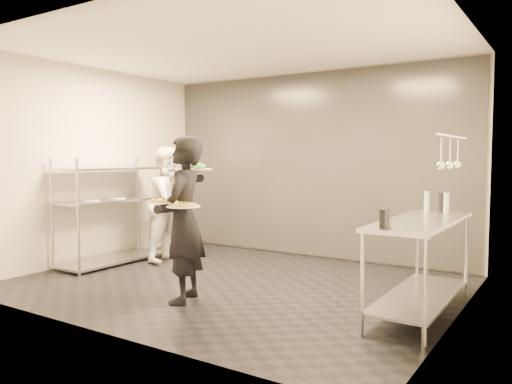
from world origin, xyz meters
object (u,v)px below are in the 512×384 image
Objects in this scene: chef at (170,204)px; bottle_clear at (446,202)px; prep_counter at (421,250)px; salad_plate at (200,167)px; pass_rack at (111,209)px; pizza_plate_near at (164,201)px; pos_monitor at (385,218)px; pizza_plate_far at (183,205)px; bottle_dark at (441,202)px; bottle_green at (427,201)px; waiter at (183,219)px.

chef is 3.79m from bottle_clear.
salad_plate reaches higher than prep_counter.
pass_rack is 2.32m from pizza_plate_near.
pizza_plate_far is at bearing -176.63° from pos_monitor.
bottle_dark is at bearing 42.92° from pizza_plate_far.
pos_monitor is 1.08× the size of bottle_clear.
pos_monitor is (2.18, 0.36, -0.06)m from pizza_plate_near.
bottle_green is (-0.03, 1.52, 0.03)m from pos_monitor.
bottle_dark is (2.24, 1.37, -0.38)m from salad_plate.
salad_plate is at bearing 112.48° from pizza_plate_far.
pos_monitor is (2.07, 0.18, 0.14)m from waiter.
chef reaches higher than bottle_green.
pizza_plate_far is at bearing -67.52° from salad_plate.
prep_counter is 5.35× the size of pizza_plate_near.
pos_monitor is (-0.12, -0.72, 0.38)m from prep_counter.
waiter is at bearing -142.31° from bottle_dark.
prep_counter is 2.58m from pizza_plate_near.
bottle_dark is at bearing 10.50° from pass_rack.
pizza_plate_far is 1.62× the size of bottle_dark.
waiter reaches higher than chef.
waiter is at bearing -142.52° from chef.
bottle_clear is at bearing 10.38° from pass_rack.
pass_rack is 4.79× the size of pizza_plate_far.
prep_counter is 8.00× the size of pos_monitor.
chef reaches higher than prep_counter.
pass_rack reaches higher than bottle_dark.
chef is (-3.73, 0.58, 0.20)m from prep_counter.
pizza_plate_far reaches higher than prep_counter.
bottle_green is (1.88, 1.89, -0.01)m from pizza_plate_far.
waiter is (2.14, -0.89, 0.10)m from pass_rack.
salad_plate is at bearing -148.59° from bottle_dark.
pizza_plate_near is 2.97m from bottle_dark.
prep_counter is 0.82m from pos_monitor.
waiter is at bearing 177.34° from pos_monitor.
pizza_plate_near is at bearing -178.12° from pos_monitor.
pizza_plate_near is (1.43, -1.66, 0.24)m from chef.
prep_counter is 1.04× the size of waiter.
pass_rack is 4.26m from bottle_green.
bottle_green is at bearing 180.00° from bottle_dark.
bottle_clear is (0.17, 1.52, 0.02)m from pos_monitor.
bottle_dark is at bearing 0.00° from bottle_green.
chef is 3.59m from bottle_green.
pass_rack is 2.25m from salad_plate.
waiter is 0.63m from salad_plate.
pizza_plate_near is 0.61m from salad_plate.
pos_monitor is (3.61, -1.30, 0.17)m from chef.
pizza_plate_near is 2.21m from pos_monitor.
pizza_plate_far is at bearing -137.08° from bottle_dark.
waiter is 5.17× the size of pizza_plate_far.
salad_plate is 2.16m from pos_monitor.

